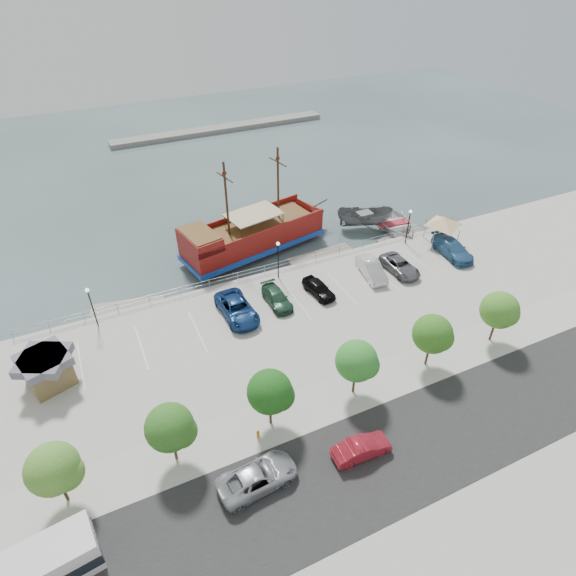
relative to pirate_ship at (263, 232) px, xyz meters
name	(u,v)px	position (x,y,z in m)	size (l,w,h in m)	color
ground	(306,322)	(-1.49, -14.06, -2.03)	(160.00, 160.00, 0.00)	#394748
land_slab	(456,515)	(-1.49, -35.06, -1.63)	(100.00, 58.00, 1.20)	#B0AAA0
street	(410,447)	(-1.49, -30.06, -1.02)	(100.00, 8.00, 0.04)	black
sidewalk	(364,387)	(-1.49, -24.06, -1.01)	(100.00, 4.00, 0.05)	#B8B3A6
seawall_railing	(273,267)	(-1.49, -6.26, -0.50)	(50.00, 0.06, 1.00)	gray
far_shore	(221,129)	(8.51, 40.94, -1.63)	(40.00, 3.00, 0.80)	gray
pirate_ship	(263,232)	(0.00, 0.00, 0.00)	(19.51, 8.87, 12.10)	maroon
patrol_boat	(364,219)	(12.95, -1.15, -0.72)	(2.54, 6.74, 2.61)	#55585B
speedboat	(394,224)	(16.11, -3.08, -1.19)	(5.78, 8.10, 1.68)	silver
dock_west	(128,307)	(-16.48, -4.86, -1.83)	(6.97, 1.99, 0.40)	gray
dock_mid	(321,256)	(5.04, -4.86, -1.81)	(7.69, 2.20, 0.44)	gray
dock_east	(400,236)	(15.93, -4.86, -1.84)	(6.61, 1.89, 0.38)	gray
shed	(47,369)	(-23.74, -13.08, 0.50)	(4.40, 4.40, 2.86)	brown
canopy_tent	(445,217)	(18.15, -9.09, 2.28)	(5.85, 5.85, 3.80)	slate
street_van	(258,477)	(-12.16, -28.13, -0.28)	(2.46, 5.34, 1.48)	#95989E
street_sedan	(361,448)	(-4.92, -29.11, -0.34)	(1.45, 4.16, 1.37)	#A61A28
shuttle_bus	(29,575)	(-25.55, -28.56, 0.21)	(7.51, 3.45, 2.55)	silver
fire_hydrant	(258,434)	(-10.81, -24.86, -0.63)	(0.25, 0.25, 0.73)	#C48A0E
lamp_post_left	(90,301)	(-19.49, -7.56, 1.91)	(0.36, 0.36, 4.28)	black
lamp_post_mid	(278,254)	(-1.49, -7.56, 1.91)	(0.36, 0.36, 4.28)	black
lamp_post_right	(409,221)	(14.51, -7.56, 1.91)	(0.36, 0.36, 4.28)	black
tree_a	(56,470)	(-23.35, -24.13, 2.27)	(3.30, 3.20, 5.00)	#473321
tree_b	(172,428)	(-16.35, -24.13, 2.27)	(3.30, 3.20, 5.00)	#473321
tree_c	(272,393)	(-9.35, -24.13, 2.27)	(3.30, 3.20, 5.00)	#473321
tree_d	(359,362)	(-2.35, -24.13, 2.27)	(3.30, 3.20, 5.00)	#473321
tree_e	(434,335)	(4.65, -24.13, 2.27)	(3.30, 3.20, 5.00)	#473321
tree_f	(501,311)	(11.65, -24.13, 2.27)	(3.30, 3.20, 5.00)	#473321
parked_car_c	(237,309)	(-7.47, -11.54, -0.20)	(2.73, 5.91, 1.64)	navy
parked_car_d	(277,298)	(-3.37, -11.42, -0.36)	(1.86, 4.56, 1.32)	#234A32
parked_car_e	(319,288)	(0.97, -11.80, -0.33)	(1.65, 4.11, 1.40)	black
parked_car_f	(371,269)	(7.39, -11.32, -0.21)	(1.73, 4.95, 1.63)	silver
parked_car_g	(400,266)	(10.53, -11.94, -0.33)	(2.32, 5.02, 1.40)	#5C5C61
parked_car_h	(453,249)	(17.64, -11.75, -0.19)	(2.34, 5.77, 1.67)	#30618D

